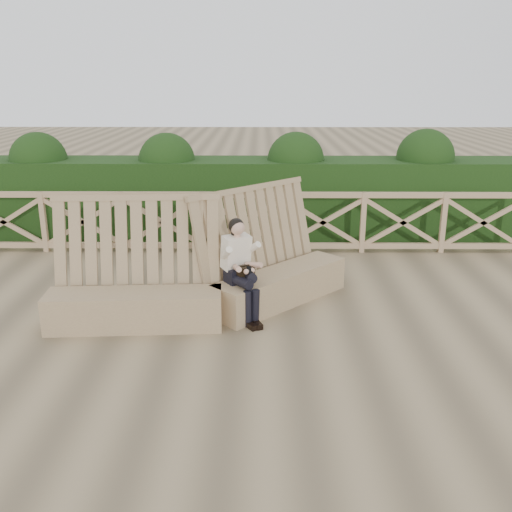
{
  "coord_description": "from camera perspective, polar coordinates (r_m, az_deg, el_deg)",
  "views": [
    {
      "loc": [
        0.32,
        -6.38,
        3.05
      ],
      "look_at": [
        0.26,
        0.4,
        0.9
      ],
      "focal_mm": 40.0,
      "sensor_mm": 36.0,
      "label": 1
    }
  ],
  "objects": [
    {
      "name": "hedge",
      "position": [
        11.32,
        -1.17,
        5.86
      ],
      "size": [
        12.0,
        1.2,
        1.5
      ],
      "primitive_type": "cube",
      "color": "black",
      "rests_on": "ground"
    },
    {
      "name": "woman",
      "position": [
        7.34,
        -1.57,
        -0.88
      ],
      "size": [
        0.59,
        0.78,
        1.32
      ],
      "rotation": [
        0.0,
        0.0,
        0.57
      ],
      "color": "black",
      "rests_on": "ground"
    },
    {
      "name": "ground",
      "position": [
        7.08,
        -2.19,
        -7.94
      ],
      "size": [
        60.0,
        60.0,
        0.0
      ],
      "primitive_type": "plane",
      "color": "brown",
      "rests_on": "ground"
    },
    {
      "name": "bench",
      "position": [
        7.63,
        -4.7,
        -2.77
      ],
      "size": [
        3.95,
        2.28,
        1.6
      ],
      "rotation": [
        0.0,
        0.0,
        0.35
      ],
      "color": "#8F6F51",
      "rests_on": "ground"
    },
    {
      "name": "guardrail",
      "position": [
        10.2,
        -1.35,
        3.41
      ],
      "size": [
        10.1,
        0.09,
        1.1
      ],
      "color": "#9A8059",
      "rests_on": "ground"
    }
  ]
}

